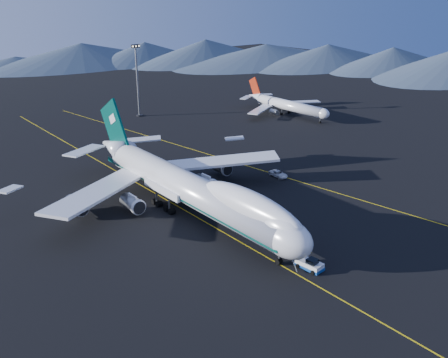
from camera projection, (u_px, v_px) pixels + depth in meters
ground at (190, 213)px, 104.79m from camera, size 500.00×500.00×0.00m
taxiway_line_main at (190, 213)px, 104.79m from camera, size 0.25×220.00×0.01m
taxiway_line_side at (263, 170)px, 129.59m from camera, size 28.08×198.09×0.01m
boeing_747 at (189, 188)px, 102.75m from camera, size 59.62×72.43×19.37m
pushback_tug at (309, 265)px, 83.88m from camera, size 3.14×4.96×2.06m
second_jet at (286, 105)px, 186.55m from camera, size 36.83×41.61×11.84m
service_van at (278, 174)px, 125.11m from camera, size 2.89×5.52×1.48m
floodlight_mast at (137, 81)px, 180.99m from camera, size 3.20×2.40×25.90m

